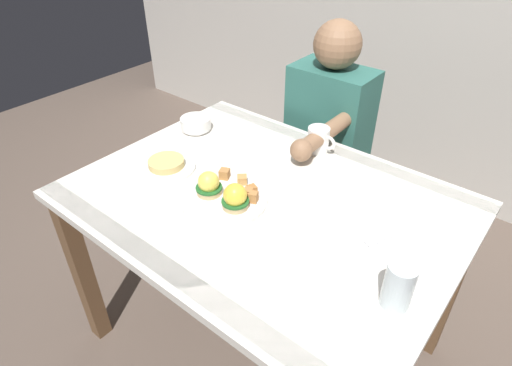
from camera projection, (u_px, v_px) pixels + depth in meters
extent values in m
plane|color=brown|center=(262.00, 338.00, 1.79)|extent=(6.00, 6.00, 0.00)
cube|color=white|center=(264.00, 200.00, 1.37)|extent=(1.20, 0.90, 0.03)
cube|color=#3F7F51|center=(169.00, 270.00, 1.11)|extent=(1.20, 0.06, 0.00)
cube|color=#3F7F51|center=(329.00, 148.00, 1.62)|extent=(1.20, 0.06, 0.00)
cube|color=brown|center=(83.00, 272.00, 1.61)|extent=(0.06, 0.06, 0.71)
cube|color=brown|center=(226.00, 179.00, 2.12)|extent=(0.06, 0.06, 0.71)
cube|color=brown|center=(450.00, 287.00, 1.56)|extent=(0.06, 0.06, 0.71)
cylinder|color=white|center=(224.00, 200.00, 1.34)|extent=(0.27, 0.27, 0.01)
cylinder|color=tan|center=(209.00, 191.00, 1.35)|extent=(0.08, 0.08, 0.02)
cylinder|color=#236028|center=(209.00, 188.00, 1.35)|extent=(0.08, 0.08, 0.01)
sphere|color=#F7DB56|center=(209.00, 182.00, 1.33)|extent=(0.07, 0.07, 0.07)
cylinder|color=tan|center=(235.00, 204.00, 1.30)|extent=(0.08, 0.08, 0.02)
cylinder|color=#236028|center=(235.00, 201.00, 1.29)|extent=(0.08, 0.08, 0.01)
sphere|color=yellow|center=(235.00, 195.00, 1.28)|extent=(0.07, 0.07, 0.07)
cube|color=#B77A42|center=(248.00, 193.00, 1.33)|extent=(0.04, 0.04, 0.03)
cube|color=tan|center=(242.00, 180.00, 1.39)|extent=(0.04, 0.04, 0.03)
cube|color=#B77A42|center=(225.00, 174.00, 1.42)|extent=(0.04, 0.04, 0.03)
cube|color=#AD7038|center=(252.00, 190.00, 1.34)|extent=(0.03, 0.03, 0.03)
cube|color=#B77A42|center=(255.00, 198.00, 1.31)|extent=(0.03, 0.03, 0.03)
cube|color=#B77A42|center=(250.00, 196.00, 1.32)|extent=(0.02, 0.02, 0.03)
cylinder|color=white|center=(196.00, 129.00, 1.72)|extent=(0.10, 0.10, 0.01)
cylinder|color=white|center=(196.00, 123.00, 1.71)|extent=(0.12, 0.12, 0.04)
cube|color=#B7E093|center=(193.00, 123.00, 1.72)|extent=(0.04, 0.04, 0.03)
cube|color=#F4A85B|center=(197.00, 123.00, 1.70)|extent=(0.03, 0.03, 0.03)
cube|color=#F4A85B|center=(201.00, 122.00, 1.70)|extent=(0.02, 0.02, 0.02)
cube|color=#B7E093|center=(203.00, 123.00, 1.71)|extent=(0.03, 0.03, 0.02)
cube|color=#F4A85B|center=(195.00, 122.00, 1.71)|extent=(0.04, 0.04, 0.03)
cylinder|color=white|center=(318.00, 140.00, 1.57)|extent=(0.08, 0.08, 0.09)
cylinder|color=black|center=(319.00, 130.00, 1.55)|extent=(0.07, 0.07, 0.01)
torus|color=white|center=(328.00, 143.00, 1.55)|extent=(0.06, 0.01, 0.06)
cube|color=silver|center=(394.00, 235.00, 1.21)|extent=(0.07, 0.11, 0.00)
cube|color=silver|center=(371.00, 242.00, 1.19)|extent=(0.04, 0.04, 0.00)
cylinder|color=silver|center=(399.00, 285.00, 0.99)|extent=(0.07, 0.07, 0.12)
cylinder|color=silver|center=(397.00, 290.00, 1.00)|extent=(0.06, 0.06, 0.09)
cylinder|color=white|center=(167.00, 167.00, 1.49)|extent=(0.20, 0.20, 0.01)
cylinder|color=#DBBC70|center=(166.00, 163.00, 1.48)|extent=(0.12, 0.12, 0.02)
cylinder|color=#33333D|center=(293.00, 212.00, 2.11)|extent=(0.11, 0.11, 0.45)
cylinder|color=#33333D|center=(324.00, 228.00, 2.02)|extent=(0.11, 0.11, 0.45)
cube|color=#2D665B|center=(329.00, 124.00, 1.86)|extent=(0.34, 0.20, 0.50)
sphere|color=#936B4C|center=(338.00, 44.00, 1.66)|extent=(0.19, 0.19, 0.19)
cylinder|color=#936B4C|center=(324.00, 134.00, 1.58)|extent=(0.06, 0.30, 0.06)
sphere|color=#936B4C|center=(301.00, 150.00, 1.48)|extent=(0.08, 0.08, 0.08)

